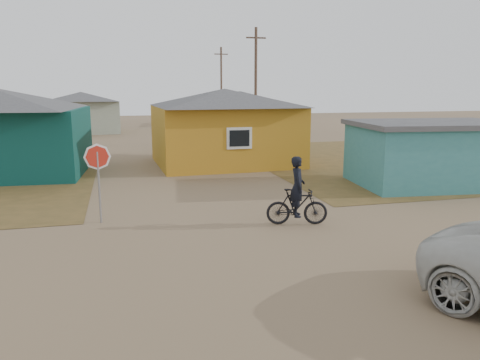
% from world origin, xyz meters
% --- Properties ---
extents(ground, '(120.00, 120.00, 0.00)m').
position_xyz_m(ground, '(0.00, 0.00, 0.00)').
color(ground, '#7E6549').
extents(grass_ne, '(20.00, 18.00, 0.00)m').
position_xyz_m(grass_ne, '(14.00, 13.00, 0.01)').
color(grass_ne, brown).
rests_on(grass_ne, ground).
extents(house_yellow, '(7.72, 6.76, 3.90)m').
position_xyz_m(house_yellow, '(2.50, 14.00, 2.00)').
color(house_yellow, '#BA7E1C').
rests_on(house_yellow, ground).
extents(shed_turquoise, '(6.71, 4.93, 2.60)m').
position_xyz_m(shed_turquoise, '(9.50, 6.50, 1.31)').
color(shed_turquoise, teal).
rests_on(shed_turquoise, ground).
extents(house_pale_west, '(7.04, 6.15, 3.60)m').
position_xyz_m(house_pale_west, '(-6.00, 34.00, 1.86)').
color(house_pale_west, gray).
rests_on(house_pale_west, ground).
extents(house_beige_east, '(6.95, 6.05, 3.60)m').
position_xyz_m(house_beige_east, '(10.00, 40.00, 1.86)').
color(house_beige_east, tan).
rests_on(house_beige_east, ground).
extents(house_pale_north, '(6.28, 5.81, 3.40)m').
position_xyz_m(house_pale_north, '(-14.00, 46.00, 1.75)').
color(house_pale_north, gray).
rests_on(house_pale_north, ground).
extents(utility_pole_near, '(1.40, 0.20, 8.00)m').
position_xyz_m(utility_pole_near, '(6.50, 22.00, 4.14)').
color(utility_pole_near, brown).
rests_on(utility_pole_near, ground).
extents(utility_pole_far, '(1.40, 0.20, 8.00)m').
position_xyz_m(utility_pole_far, '(7.50, 38.00, 4.14)').
color(utility_pole_far, brown).
rests_on(utility_pole_far, ground).
extents(stop_sign, '(0.75, 0.24, 2.36)m').
position_xyz_m(stop_sign, '(-3.50, 4.08, 1.74)').
color(stop_sign, gray).
rests_on(stop_sign, ground).
extents(cyclist, '(1.85, 0.93, 2.02)m').
position_xyz_m(cyclist, '(2.06, 2.46, 0.73)').
color(cyclist, black).
rests_on(cyclist, ground).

